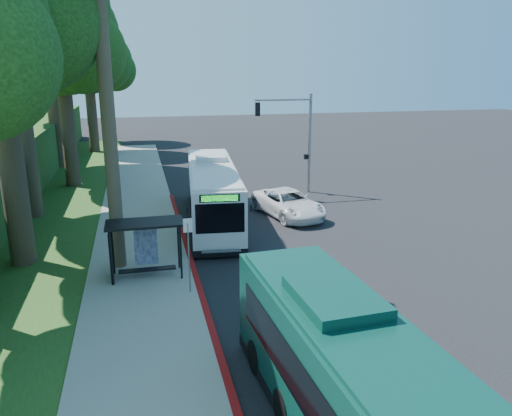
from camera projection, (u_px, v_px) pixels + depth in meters
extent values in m
plane|color=black|center=(284.00, 242.00, 25.83)|extent=(140.00, 140.00, 0.00)
cube|color=gray|center=(140.00, 253.00, 24.18)|extent=(4.50, 70.00, 0.12)
cube|color=maroon|center=(197.00, 282.00, 20.96)|extent=(0.25, 30.00, 0.13)
cube|color=#234719|center=(33.00, 231.00, 27.59)|extent=(8.00, 70.00, 0.06)
cube|color=black|center=(145.00, 223.00, 20.78)|extent=(3.20, 1.50, 0.10)
cube|color=black|center=(111.00, 255.00, 20.81)|extent=(0.06, 1.30, 2.20)
cube|color=navy|center=(146.00, 246.00, 21.77)|extent=(1.00, 0.12, 1.70)
cube|color=black|center=(148.00, 270.00, 21.24)|extent=(2.40, 0.40, 0.06)
cube|color=black|center=(113.00, 250.00, 21.38)|extent=(0.08, 0.08, 2.40)
cube|color=black|center=(178.00, 245.00, 22.01)|extent=(0.08, 0.08, 2.40)
cube|color=black|center=(112.00, 260.00, 20.26)|extent=(0.08, 0.08, 2.40)
cube|color=black|center=(181.00, 254.00, 20.88)|extent=(0.08, 0.08, 2.40)
cylinder|color=gray|center=(189.00, 259.00, 19.54)|extent=(0.06, 0.06, 3.00)
cube|color=white|center=(188.00, 225.00, 19.15)|extent=(0.35, 0.04, 0.55)
cylinder|color=gray|center=(310.00, 144.00, 35.31)|extent=(0.20, 0.20, 7.00)
cylinder|color=gray|center=(283.00, 100.00, 34.01)|extent=(4.00, 0.14, 0.14)
cube|color=black|center=(258.00, 109.00, 33.77)|extent=(0.30, 0.30, 0.90)
cube|color=black|center=(306.00, 157.00, 35.50)|extent=(0.25, 0.25, 0.35)
cylinder|color=#4C3F2D|center=(109.00, 123.00, 20.82)|extent=(0.60, 0.60, 13.00)
cylinder|color=#382B1E|center=(9.00, 151.00, 21.60)|extent=(1.10, 1.10, 10.50)
sphere|color=black|center=(29.00, 21.00, 19.40)|extent=(5.60, 5.60, 5.60)
cylinder|color=#382B1E|center=(21.00, 118.00, 28.67)|extent=(1.18, 1.18, 11.90)
sphere|color=black|center=(42.00, 5.00, 26.09)|extent=(7.00, 7.00, 7.00)
cylinder|color=#382B1E|center=(67.00, 121.00, 36.78)|extent=(1.06, 1.06, 9.80)
sphere|color=black|center=(59.00, 35.00, 35.13)|extent=(8.40, 8.40, 8.40)
sphere|color=black|center=(83.00, 51.00, 34.63)|extent=(5.88, 5.88, 5.88)
sphere|color=black|center=(41.00, 48.00, 36.41)|extent=(5.46, 5.46, 5.46)
cylinder|color=#382B1E|center=(54.00, 104.00, 43.62)|extent=(1.14, 1.14, 11.20)
sphere|color=black|center=(44.00, 21.00, 41.74)|extent=(9.60, 9.60, 9.60)
sphere|color=black|center=(68.00, 36.00, 41.17)|extent=(6.72, 6.72, 6.72)
sphere|color=black|center=(28.00, 34.00, 43.20)|extent=(6.24, 6.24, 6.24)
cylinder|color=#382B1E|center=(91.00, 109.00, 51.95)|extent=(1.02, 1.02, 9.10)
sphere|color=black|center=(86.00, 53.00, 50.42)|extent=(8.00, 8.00, 8.00)
sphere|color=black|center=(103.00, 63.00, 49.94)|extent=(5.60, 5.60, 5.60)
sphere|color=black|center=(74.00, 61.00, 51.63)|extent=(5.20, 5.20, 5.20)
cylinder|color=#382B1E|center=(106.00, 106.00, 59.75)|extent=(0.98, 0.98, 8.40)
sphere|color=black|center=(102.00, 61.00, 58.34)|extent=(7.00, 7.00, 7.00)
sphere|color=black|center=(115.00, 70.00, 57.94)|extent=(4.90, 4.90, 4.90)
sphere|color=black|center=(92.00, 68.00, 59.41)|extent=(4.55, 4.55, 4.55)
cube|color=silver|center=(213.00, 192.00, 28.88)|extent=(3.73, 12.37, 2.89)
cube|color=black|center=(213.00, 216.00, 29.28)|extent=(3.76, 12.44, 0.36)
cube|color=black|center=(212.00, 185.00, 29.28)|extent=(3.54, 9.71, 1.12)
cube|color=black|center=(220.00, 218.00, 23.06)|extent=(2.28, 0.34, 1.42)
cube|color=black|center=(208.00, 166.00, 34.54)|extent=(2.07, 0.32, 1.02)
cube|color=#19E533|center=(220.00, 198.00, 22.79)|extent=(1.68, 0.26, 0.28)
cube|color=silver|center=(212.00, 166.00, 28.47)|extent=(3.46, 11.75, 0.12)
cube|color=silver|center=(210.00, 157.00, 30.35)|extent=(2.04, 2.70, 0.36)
cylinder|color=black|center=(195.00, 235.00, 25.36)|extent=(0.40, 1.04, 1.02)
cylinder|color=black|center=(240.00, 233.00, 25.67)|extent=(0.40, 1.04, 1.02)
cylinder|color=black|center=(192.00, 194.00, 33.48)|extent=(0.40, 1.04, 1.02)
cylinder|color=black|center=(227.00, 193.00, 33.80)|extent=(0.40, 1.04, 1.02)
cube|color=#09342B|center=(374.00, 411.00, 10.50)|extent=(3.29, 12.27, 2.88)
cube|color=black|center=(363.00, 386.00, 10.89)|extent=(3.20, 9.61, 1.11)
cube|color=black|center=(279.00, 283.00, 15.95)|extent=(2.07, 0.24, 1.01)
cube|color=#09342B|center=(378.00, 349.00, 10.09)|extent=(3.05, 11.65, 0.12)
cube|color=#09342B|center=(335.00, 298.00, 11.90)|extent=(1.95, 2.63, 0.35)
cylinder|color=black|center=(257.00, 357.00, 14.77)|extent=(0.36, 1.03, 1.01)
cylinder|color=black|center=(329.00, 344.00, 15.42)|extent=(0.36, 1.03, 1.01)
imported|color=silver|center=(288.00, 203.00, 30.24)|extent=(3.87, 6.15, 1.58)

